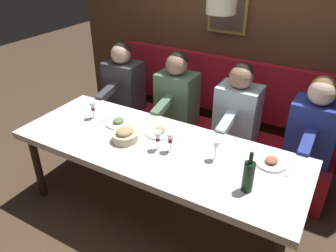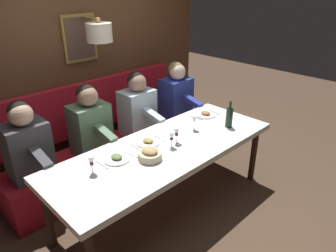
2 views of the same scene
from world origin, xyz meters
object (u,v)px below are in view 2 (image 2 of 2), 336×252
(diner_near, at_px, (137,106))
(bread_bowl, at_px, (150,155))
(diner_nearest, at_px, (176,93))
(wine_glass_0, at_px, (172,136))
(wine_glass_2, at_px, (91,161))
(diner_middle, at_px, (90,122))
(diner_far, at_px, (26,143))
(wine_glass_3, at_px, (194,120))
(dining_table, at_px, (166,152))
(wine_bottle, at_px, (229,117))
(wine_glass_1, at_px, (177,132))

(diner_near, distance_m, bread_bowl, 1.14)
(diner_nearest, xyz_separation_m, wine_glass_0, (-0.92, 1.02, 0.04))
(diner_nearest, bearing_deg, wine_glass_2, 113.02)
(diner_middle, xyz_separation_m, diner_far, (0.00, 0.69, 0.00))
(wine_glass_3, distance_m, bread_bowl, 0.77)
(dining_table, distance_m, diner_nearest, 1.38)
(wine_bottle, bearing_deg, diner_nearest, -13.46)
(wine_glass_2, bearing_deg, wine_glass_0, -100.73)
(diner_far, height_order, wine_bottle, diner_far)
(diner_far, relative_size, wine_glass_2, 4.82)
(diner_middle, distance_m, diner_far, 0.69)
(wine_bottle, distance_m, bread_bowl, 1.08)
(dining_table, height_order, bread_bowl, bread_bowl)
(diner_middle, bearing_deg, diner_near, -90.00)
(diner_nearest, distance_m, diner_middle, 1.36)
(wine_glass_2, height_order, wine_glass_3, same)
(wine_glass_3, bearing_deg, diner_far, 60.93)
(wine_glass_2, xyz_separation_m, wine_bottle, (-0.27, -1.57, 0.00))
(diner_near, relative_size, wine_glass_3, 4.82)
(diner_nearest, xyz_separation_m, wine_bottle, (-1.04, 0.25, 0.04))
(dining_table, bearing_deg, diner_near, -22.91)
(wine_bottle, bearing_deg, wine_glass_3, 55.14)
(diner_near, bearing_deg, bread_bowl, 145.99)
(wine_bottle, height_order, bread_bowl, wine_bottle)
(diner_middle, distance_m, wine_glass_3, 1.13)
(wine_bottle, bearing_deg, wine_glass_0, 81.02)
(wine_glass_3, height_order, wine_bottle, wine_bottle)
(bread_bowl, bearing_deg, wine_glass_3, -80.33)
(diner_far, distance_m, wine_glass_3, 1.69)
(bread_bowl, bearing_deg, diner_nearest, -54.44)
(dining_table, bearing_deg, wine_glass_2, 81.74)
(wine_bottle, bearing_deg, diner_middle, 46.62)
(diner_middle, relative_size, wine_bottle, 2.64)
(diner_far, height_order, wine_glass_2, diner_far)
(wine_glass_3, bearing_deg, wine_glass_1, 102.12)
(diner_nearest, relative_size, diner_near, 1.00)
(wine_glass_2, bearing_deg, dining_table, -98.26)
(diner_middle, distance_m, wine_glass_2, 0.90)
(wine_glass_1, xyz_separation_m, wine_glass_3, (0.08, -0.35, 0.00))
(wine_glass_0, xyz_separation_m, wine_glass_3, (0.10, -0.45, 0.00))
(diner_near, height_order, bread_bowl, diner_near)
(dining_table, xyz_separation_m, wine_glass_2, (0.11, 0.76, 0.18))
(dining_table, relative_size, diner_far, 3.05)
(diner_near, bearing_deg, wine_glass_3, -172.17)
(wine_glass_1, height_order, wine_glass_2, same)
(wine_glass_3, bearing_deg, wine_glass_0, 103.04)
(wine_bottle, bearing_deg, bread_bowl, 84.83)
(diner_near, distance_m, wine_bottle, 1.13)
(diner_middle, height_order, wine_glass_3, diner_middle)
(dining_table, xyz_separation_m, wine_glass_1, (-0.01, -0.14, 0.18))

